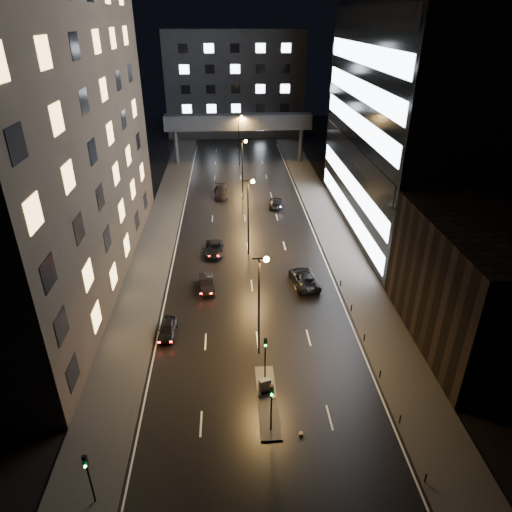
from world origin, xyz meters
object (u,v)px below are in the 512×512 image
at_px(car_away_a, 167,329).
at_px(car_away_d, 221,192).
at_px(car_away_b, 207,284).
at_px(utility_cabinet, 265,385).
at_px(car_away_c, 214,249).
at_px(car_toward_b, 276,202).
at_px(car_toward_a, 304,278).

xyz_separation_m(car_away_a, car_away_d, (5.00, 38.25, 0.13)).
height_order(car_away_b, utility_cabinet, car_away_b).
height_order(car_away_a, utility_cabinet, same).
height_order(car_away_a, car_away_c, car_away_c).
distance_m(car_away_c, car_toward_b, 18.92).
distance_m(car_away_b, utility_cabinet, 17.35).
bearing_deg(car_away_b, car_away_a, -120.87).
bearing_deg(car_away_a, car_away_b, 68.89).
relative_size(car_away_b, car_toward_b, 0.89).
height_order(car_away_a, car_away_b, car_away_b).
xyz_separation_m(car_toward_a, utility_cabinet, (-5.93, -16.82, -0.05)).
relative_size(car_away_d, utility_cabinet, 4.61).
relative_size(car_away_c, car_away_d, 0.92).
relative_size(car_away_d, car_toward_b, 1.13).
bearing_deg(car_away_d, car_away_b, -94.23).
xyz_separation_m(car_away_a, car_away_c, (4.22, 16.99, 0.03)).
bearing_deg(car_away_d, car_toward_a, -73.19).
relative_size(car_away_b, car_toward_a, 0.75).
distance_m(car_away_d, car_toward_a, 31.31).
height_order(car_away_d, utility_cabinet, car_away_d).
height_order(car_away_b, car_toward_b, car_away_b).
relative_size(car_away_c, car_toward_a, 0.88).
bearing_deg(car_toward_a, car_away_a, 22.28).
relative_size(car_away_b, car_away_c, 0.86).
height_order(car_away_a, car_toward_a, car_toward_a).
xyz_separation_m(car_away_a, car_toward_a, (14.82, 8.51, 0.13)).
distance_m(car_away_b, car_toward_a, 11.27).
bearing_deg(car_away_d, car_away_c, -93.58).
relative_size(car_away_c, utility_cabinet, 4.23).
distance_m(car_away_a, utility_cabinet, 12.17).
xyz_separation_m(car_toward_a, car_toward_b, (-0.85, 24.70, -0.10)).
xyz_separation_m(car_away_d, car_toward_b, (8.97, -5.04, -0.09)).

